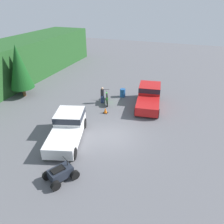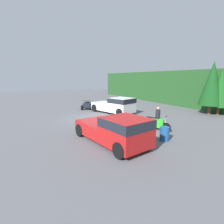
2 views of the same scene
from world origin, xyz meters
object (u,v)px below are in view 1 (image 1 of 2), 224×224
at_px(dirt_bike, 107,98).
at_px(traffic_cone, 105,111).
at_px(pickup_truck_second, 68,127).
at_px(rider_person, 102,95).
at_px(pickup_truck_red, 149,96).
at_px(steel_barrel, 123,93).
at_px(quad_atv, 61,173).

distance_m(dirt_bike, traffic_cone, 2.26).
height_order(pickup_truck_second, rider_person, pickup_truck_second).
bearing_deg(pickup_truck_second, traffic_cone, -31.50).
relative_size(dirt_bike, traffic_cone, 4.03).
bearing_deg(traffic_cone, pickup_truck_red, -46.03).
relative_size(pickup_truck_second, rider_person, 3.19).
distance_m(traffic_cone, steel_barrel, 4.16).
xyz_separation_m(pickup_truck_red, dirt_bike, (-1.13, 4.07, -0.46)).
height_order(traffic_cone, steel_barrel, steel_barrel).
xyz_separation_m(pickup_truck_red, quad_atv, (-11.94, 2.80, -0.48)).
xyz_separation_m(dirt_bike, traffic_cone, (-2.14, -0.68, -0.22)).
height_order(quad_atv, rider_person, rider_person).
bearing_deg(pickup_truck_second, rider_person, -17.81).
distance_m(pickup_truck_second, quad_atv, 4.45).
bearing_deg(pickup_truck_red, dirt_bike, 97.32).
xyz_separation_m(dirt_bike, rider_person, (-0.18, 0.41, 0.44)).
height_order(rider_person, steel_barrel, rider_person).
bearing_deg(pickup_truck_second, quad_atv, -172.24).
height_order(pickup_truck_second, traffic_cone, pickup_truck_second).
xyz_separation_m(quad_atv, traffic_cone, (8.67, 0.59, -0.20)).
distance_m(quad_atv, rider_person, 10.77).
bearing_deg(quad_atv, pickup_truck_second, 53.05).
distance_m(quad_atv, steel_barrel, 12.81).
distance_m(dirt_bike, rider_person, 0.63).
relative_size(quad_atv, rider_person, 1.32).
relative_size(pickup_truck_red, pickup_truck_second, 1.02).
bearing_deg(steel_barrel, traffic_cone, 174.83).
distance_m(pickup_truck_red, dirt_bike, 4.25).
height_order(pickup_truck_red, pickup_truck_second, same).
relative_size(pickup_truck_red, traffic_cone, 9.98).
xyz_separation_m(quad_atv, rider_person, (10.63, 1.68, 0.47)).
height_order(dirt_bike, quad_atv, quad_atv).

